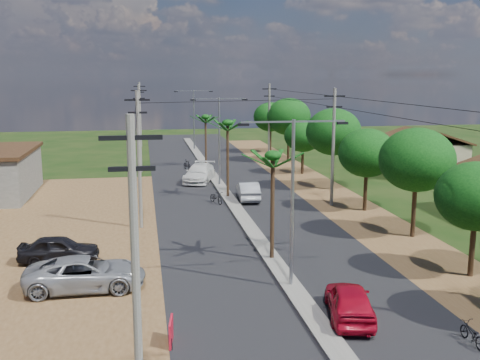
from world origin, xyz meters
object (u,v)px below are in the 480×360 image
at_px(car_red_near, 350,302).
at_px(car_parked_silver, 85,274).
at_px(roadside_sign, 171,332).
at_px(car_parked_dark, 59,250).
at_px(car_white_far, 199,173).
at_px(moto_rider_east, 472,335).
at_px(car_silver_mid, 248,191).

distance_m(car_red_near, car_parked_silver, 12.21).
xyz_separation_m(car_red_near, roadside_sign, (-7.39, -0.98, -0.25)).
bearing_deg(car_parked_dark, car_white_far, -21.35).
bearing_deg(car_white_far, car_parked_silver, -89.23).
relative_size(car_parked_silver, car_parked_dark, 1.32).
xyz_separation_m(car_parked_dark, moto_rider_east, (16.54, -12.39, -0.31)).
bearing_deg(car_silver_mid, car_red_near, 94.44).
relative_size(car_silver_mid, car_parked_dark, 1.07).
distance_m(car_white_far, roadside_sign, 32.44).
bearing_deg(car_silver_mid, car_parked_dark, 50.46).
relative_size(car_white_far, roadside_sign, 4.78).
height_order(car_parked_silver, roadside_sign, car_parked_silver).
relative_size(car_parked_silver, moto_rider_east, 3.61).
xyz_separation_m(car_parked_silver, moto_rider_east, (14.77, -8.10, -0.37)).
relative_size(moto_rider_east, roadside_sign, 1.30).
bearing_deg(roadside_sign, car_parked_dark, 124.93).
height_order(car_red_near, car_silver_mid, car_silver_mid).
height_order(car_silver_mid, car_white_far, car_white_far).
xyz_separation_m(car_white_far, moto_rider_east, (6.78, -34.11, -0.42)).
bearing_deg(moto_rider_east, roadside_sign, -10.51).
xyz_separation_m(car_red_near, car_parked_silver, (-11.07, 5.15, 0.03)).
height_order(car_silver_mid, car_parked_dark, car_silver_mid).
xyz_separation_m(car_parked_dark, roadside_sign, (5.45, -10.43, -0.23)).
bearing_deg(car_red_near, car_white_far, -71.51).
height_order(car_white_far, car_parked_silver, car_white_far).
xyz_separation_m(car_white_far, car_parked_silver, (-7.99, -26.01, -0.05)).
xyz_separation_m(car_red_near, moto_rider_east, (3.70, -2.95, -0.34)).
relative_size(car_white_far, car_parked_silver, 1.02).
height_order(car_silver_mid, moto_rider_east, car_silver_mid).
xyz_separation_m(car_silver_mid, roadside_sign, (-7.39, -23.74, -0.26)).
relative_size(car_red_near, roadside_sign, 3.67).
bearing_deg(car_red_near, roadside_sign, 20.43).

